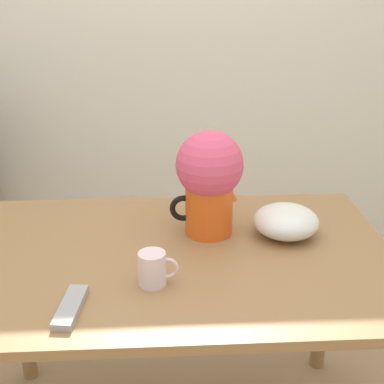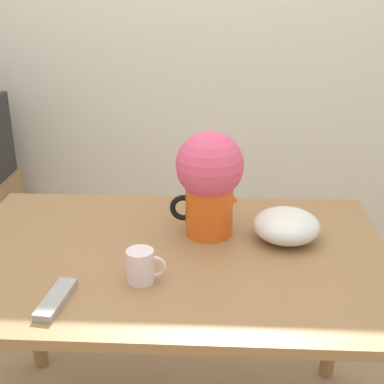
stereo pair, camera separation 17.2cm
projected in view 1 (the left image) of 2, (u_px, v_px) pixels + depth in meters
wall_back at (172, 29)px, 2.87m from camera, size 8.00×0.05×2.60m
table at (177, 282)px, 1.68m from camera, size 1.34×0.89×0.78m
flower_vase at (209, 178)px, 1.70m from camera, size 0.23×0.22×0.35m
coffee_mug at (153, 269)px, 1.46m from camera, size 0.11×0.08×0.10m
white_bowl at (286, 221)px, 1.74m from camera, size 0.21×0.21×0.10m
remote_control at (71, 307)px, 1.36m from camera, size 0.07×0.19×0.02m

